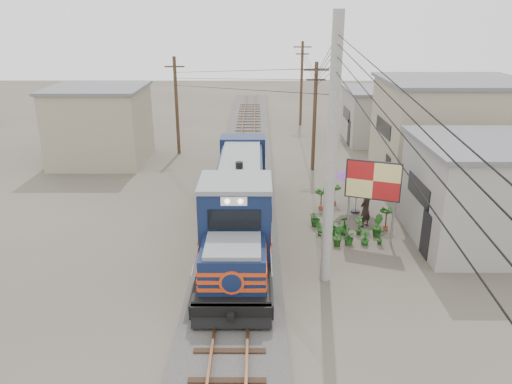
{
  "coord_description": "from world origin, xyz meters",
  "views": [
    {
      "loc": [
        0.85,
        -17.81,
        9.88
      ],
      "look_at": [
        0.77,
        3.47,
        2.2
      ],
      "focal_mm": 35.0,
      "sensor_mm": 36.0,
      "label": 1
    }
  ],
  "objects_px": {
    "locomotive": "(239,203)",
    "billboard": "(373,182)",
    "vendor": "(365,209)",
    "market_umbrella": "(358,171)"
  },
  "relations": [
    {
      "from": "billboard",
      "to": "vendor",
      "type": "bearing_deg",
      "value": 105.83
    },
    {
      "from": "locomotive",
      "to": "billboard",
      "type": "bearing_deg",
      "value": -3.85
    },
    {
      "from": "locomotive",
      "to": "vendor",
      "type": "distance_m",
      "value": 6.22
    },
    {
      "from": "market_umbrella",
      "to": "vendor",
      "type": "distance_m",
      "value": 2.26
    },
    {
      "from": "market_umbrella",
      "to": "vendor",
      "type": "height_order",
      "value": "market_umbrella"
    },
    {
      "from": "billboard",
      "to": "market_umbrella",
      "type": "relative_size",
      "value": 1.46
    },
    {
      "from": "locomotive",
      "to": "market_umbrella",
      "type": "distance_m",
      "value": 6.68
    },
    {
      "from": "billboard",
      "to": "market_umbrella",
      "type": "bearing_deg",
      "value": 109.93
    },
    {
      "from": "locomotive",
      "to": "billboard",
      "type": "height_order",
      "value": "locomotive"
    },
    {
      "from": "locomotive",
      "to": "vendor",
      "type": "height_order",
      "value": "locomotive"
    }
  ]
}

